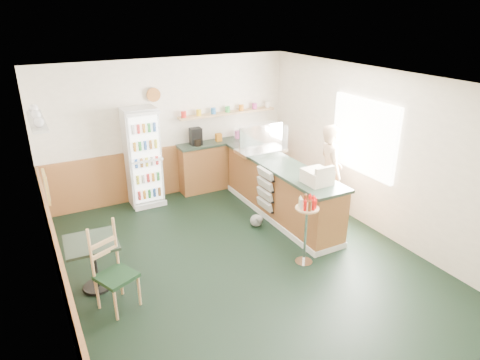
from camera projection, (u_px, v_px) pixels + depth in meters
ground at (243, 263)px, 6.43m from camera, size 6.00×6.00×0.00m
room_envelope at (206, 155)px, 6.35m from camera, size 5.04×6.02×2.72m
service_counter at (280, 192)px, 7.72m from camera, size 0.68×3.01×1.01m
back_counter at (229, 161)px, 9.03m from camera, size 2.24×0.42×1.69m
drinks_fridge at (143, 158)px, 8.03m from camera, size 0.62×0.53×1.88m
display_case at (261, 139)px, 7.99m from camera, size 0.91×0.48×0.52m
cash_register at (317, 177)px, 6.65m from camera, size 0.39×0.40×0.22m
shopkeeper at (330, 173)px, 7.47m from camera, size 0.58×0.68×1.74m
condiment_stand at (306, 219)px, 6.16m from camera, size 0.34×0.34×1.07m
newspaper_rack at (265, 190)px, 7.47m from camera, size 0.10×0.48×0.75m
cafe_table at (93, 256)px, 5.67m from camera, size 0.70×0.70×0.73m
cafe_chair at (113, 263)px, 5.35m from camera, size 0.56×0.57×1.14m
dog_doorstop at (257, 220)px, 7.44m from camera, size 0.22×0.28×0.26m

